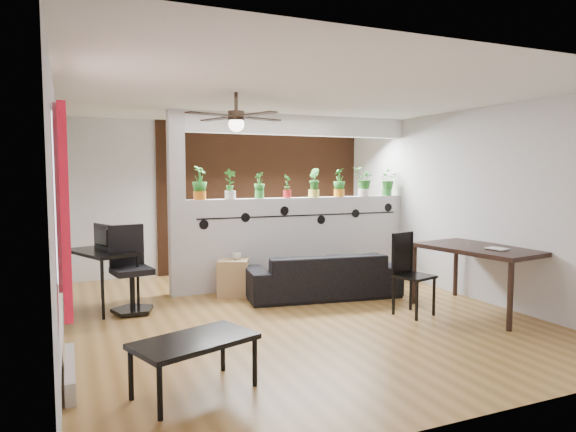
{
  "coord_description": "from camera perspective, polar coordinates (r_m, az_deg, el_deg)",
  "views": [
    {
      "loc": [
        -2.51,
        -5.69,
        1.74
      ],
      "look_at": [
        0.2,
        0.6,
        1.15
      ],
      "focal_mm": 32.0,
      "sensor_mm": 36.0,
      "label": 1
    }
  ],
  "objects": [
    {
      "name": "ceiling_header",
      "position": [
        7.95,
        1.43,
        10.01
      ],
      "size": [
        3.6,
        0.18,
        0.3
      ],
      "primitive_type": "cube",
      "color": "silver",
      "rests_on": "room_shell"
    },
    {
      "name": "potted_plant_6",
      "position": [
        8.45,
        8.4,
        3.89
      ],
      "size": [
        0.26,
        0.21,
        0.47
      ],
      "color": "white",
      "rests_on": "partition_wall"
    },
    {
      "name": "monitor",
      "position": [
        7.07,
        -20.14,
        -2.76
      ],
      "size": [
        0.3,
        0.16,
        0.17
      ],
      "primitive_type": "imported",
      "rotation": [
        0.0,
        0.0,
        1.96
      ],
      "color": "black",
      "rests_on": "computer_desk"
    },
    {
      "name": "potted_plant_7",
      "position": [
        8.7,
        10.93,
        3.77
      ],
      "size": [
        0.2,
        0.24,
        0.44
      ],
      "color": "#328A34",
      "rests_on": "partition_wall"
    },
    {
      "name": "potted_plant_2",
      "position": [
        7.66,
        -3.2,
        3.53
      ],
      "size": [
        0.25,
        0.25,
        0.39
      ],
      "color": "green",
      "rests_on": "partition_wall"
    },
    {
      "name": "office_chair",
      "position": [
        6.68,
        -17.1,
        -6.29
      ],
      "size": [
        0.55,
        0.55,
        1.06
      ],
      "color": "black",
      "rests_on": "ground"
    },
    {
      "name": "framed_art",
      "position": [
        6.59,
        -24.0,
        5.43
      ],
      "size": [
        0.03,
        0.34,
        0.44
      ],
      "color": "#8C7259",
      "rests_on": "room_shell"
    },
    {
      "name": "cube_shelf",
      "position": [
        7.32,
        -6.1,
        -6.83
      ],
      "size": [
        0.53,
        0.51,
        0.51
      ],
      "primitive_type": "cube",
      "rotation": [
        0.0,
        0.0,
        -0.41
      ],
      "color": "#A68658",
      "rests_on": "ground"
    },
    {
      "name": "folding_chair",
      "position": [
        6.48,
        13.19,
        -5.45
      ],
      "size": [
        0.5,
        0.5,
        1.0
      ],
      "color": "black",
      "rests_on": "ground"
    },
    {
      "name": "window_assembly",
      "position": [
        4.5,
        -23.86,
        1.55
      ],
      "size": [
        0.09,
        1.3,
        1.55
      ],
      "color": "white",
      "rests_on": "room_shell"
    },
    {
      "name": "potted_plant_4",
      "position": [
        8.02,
        2.88,
        3.81
      ],
      "size": [
        0.22,
        0.26,
        0.46
      ],
      "color": "#E1D74F",
      "rests_on": "partition_wall"
    },
    {
      "name": "computer_desk",
      "position": [
        6.94,
        -20.03,
        -4.21
      ],
      "size": [
        0.9,
        1.16,
        0.75
      ],
      "color": "black",
      "rests_on": "ground"
    },
    {
      "name": "cup",
      "position": [
        7.28,
        -5.74,
        -4.45
      ],
      "size": [
        0.14,
        0.14,
        0.1
      ],
      "primitive_type": "imported",
      "rotation": [
        0.0,
        0.0,
        0.09
      ],
      "color": "gray",
      "rests_on": "cube_shelf"
    },
    {
      "name": "ceiling_fan",
      "position": [
        5.69,
        -5.78,
        10.67
      ],
      "size": [
        1.19,
        1.19,
        0.43
      ],
      "color": "black",
      "rests_on": "room_shell"
    },
    {
      "name": "potted_plant_3",
      "position": [
        7.83,
        -0.09,
        3.45
      ],
      "size": [
        0.16,
        0.19,
        0.36
      ],
      "color": "red",
      "rests_on": "partition_wall"
    },
    {
      "name": "brick_panel",
      "position": [
        9.28,
        -2.39,
        2.17
      ],
      "size": [
        3.9,
        0.05,
        2.6
      ],
      "primitive_type": "cube",
      "color": "#AF5D32",
      "rests_on": "ground"
    },
    {
      "name": "potted_plant_5",
      "position": [
        8.23,
        5.71,
        3.83
      ],
      "size": [
        0.3,
        0.3,
        0.46
      ],
      "color": "orange",
      "rests_on": "partition_wall"
    },
    {
      "name": "vine_decal",
      "position": [
        7.86,
        1.7,
        0.07
      ],
      "size": [
        3.31,
        0.01,
        0.3
      ],
      "color": "black",
      "rests_on": "partition_wall"
    },
    {
      "name": "potted_plant_0",
      "position": [
        7.4,
        -9.8,
        3.76
      ],
      "size": [
        0.32,
        0.32,
        0.48
      ],
      "color": "orange",
      "rests_on": "partition_wall"
    },
    {
      "name": "corkboard",
      "position": [
        6.65,
        -23.82,
        1.12
      ],
      "size": [
        0.03,
        0.6,
        0.45
      ],
      "primitive_type": "cube",
      "color": "#866141",
      "rests_on": "room_shell"
    },
    {
      "name": "dining_table",
      "position": [
        6.84,
        20.59,
        -3.93
      ],
      "size": [
        1.13,
        1.62,
        0.82
      ],
      "color": "black",
      "rests_on": "ground"
    },
    {
      "name": "room_shell",
      "position": [
        6.24,
        0.49,
        0.85
      ],
      "size": [
        6.3,
        7.1,
        2.9
      ],
      "color": "brown",
      "rests_on": "ground"
    },
    {
      "name": "partition_wall",
      "position": [
        7.99,
        1.4,
        -2.77
      ],
      "size": [
        3.6,
        0.18,
        1.35
      ],
      "primitive_type": "cube",
      "color": "#BCBCC1",
      "rests_on": "ground"
    },
    {
      "name": "pier_column",
      "position": [
        7.34,
        -12.27,
        1.34
      ],
      "size": [
        0.22,
        0.2,
        2.6
      ],
      "primitive_type": "cube",
      "color": "#BCBCC1",
      "rests_on": "ground"
    },
    {
      "name": "potted_plant_1",
      "position": [
        7.52,
        -6.44,
        3.67
      ],
      "size": [
        0.29,
        0.28,
        0.44
      ],
      "color": "white",
      "rests_on": "partition_wall"
    },
    {
      "name": "coffee_table",
      "position": [
        4.21,
        -10.35,
        -13.85
      ],
      "size": [
        1.06,
        0.81,
        0.44
      ],
      "color": "black",
      "rests_on": "ground"
    },
    {
      "name": "sofa",
      "position": [
        7.25,
        3.8,
        -6.61
      ],
      "size": [
        2.11,
        1.08,
        0.59
      ],
      "primitive_type": "imported",
      "rotation": [
        0.0,
        0.0,
        3.0
      ],
      "color": "black",
      "rests_on": "ground"
    },
    {
      "name": "baseboard_heater",
      "position": [
        4.78,
        -23.06,
        -15.66
      ],
      "size": [
        0.08,
        1.0,
        0.18
      ],
      "primitive_type": "cube",
      "color": "beige",
      "rests_on": "ground"
    },
    {
      "name": "book",
      "position": [
        6.54,
        21.81,
        -3.48
      ],
      "size": [
        0.22,
        0.27,
        0.02
      ],
      "primitive_type": "imported",
      "rotation": [
        0.0,
        0.0,
        0.2
      ],
      "color": "gray",
      "rests_on": "dining_table"
    }
  ]
}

